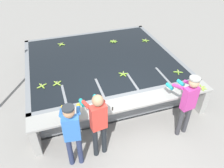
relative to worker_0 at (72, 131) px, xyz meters
name	(u,v)px	position (x,y,z in m)	size (l,w,h in m)	color
ground_plane	(129,133)	(1.36, 0.36, -0.97)	(80.00, 80.00, 0.00)	gray
wash_tank	(102,69)	(1.36, 2.75, -0.57)	(4.46, 3.91, 0.82)	gray
work_ledge	(126,110)	(1.36, 0.58, -0.38)	(4.46, 0.45, 0.82)	#9E9E99
worker_0	(72,131)	(0.00, 0.00, 0.00)	(0.47, 0.74, 1.61)	navy
worker_1	(98,120)	(0.54, 0.08, 0.02)	(0.47, 0.73, 1.66)	#1E2328
worker_2	(188,101)	(2.58, 0.03, 0.03)	(0.46, 0.74, 1.65)	#38383D
banana_bunch_floating_0	(42,86)	(-0.47, 1.82, -0.13)	(0.27, 0.27, 0.08)	#93BC3D
banana_bunch_floating_1	(178,72)	(3.16, 1.30, -0.13)	(0.27, 0.27, 0.08)	#75A333
banana_bunch_floating_2	(123,74)	(1.68, 1.69, -0.13)	(0.27, 0.28, 0.08)	#7FAD33
banana_bunch_floating_3	(113,41)	(2.07, 3.69, -0.14)	(0.28, 0.28, 0.08)	#75A333
banana_bunch_floating_4	(57,83)	(-0.08, 1.82, -0.13)	(0.26, 0.26, 0.08)	#93BC3D
banana_bunch_floating_5	(61,44)	(0.31, 4.02, -0.13)	(0.25, 0.25, 0.08)	#93BC3D
banana_bunch_floating_6	(145,40)	(3.15, 3.41, -0.13)	(0.28, 0.27, 0.08)	#75A333
banana_bunch_ledge_0	(201,88)	(3.32, 0.50, -0.13)	(0.28, 0.28, 0.08)	#93BC3D
knife_0	(113,107)	(1.00, 0.54, -0.14)	(0.16, 0.33, 0.02)	silver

